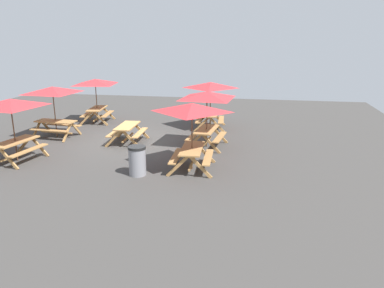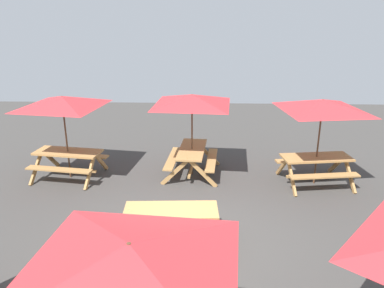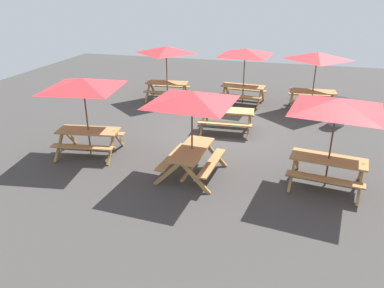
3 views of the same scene
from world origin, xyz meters
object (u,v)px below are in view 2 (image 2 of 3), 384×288
object	(u,v)px
picnic_table_1	(192,106)
picnic_table_5	(63,108)
picnic_table_4	(171,219)
picnic_table_3	(130,272)
picnic_table_0	(322,111)

from	to	relation	value
picnic_table_1	picnic_table_5	bearing A→B (deg)	99.97
picnic_table_1	picnic_table_4	xyz separation A→B (m)	(-0.27, -3.49, -1.43)
picnic_table_3	picnic_table_4	distance (m)	3.73
picnic_table_0	picnic_table_1	bearing A→B (deg)	163.08
picnic_table_1	picnic_table_5	world-z (taller)	same
picnic_table_1	picnic_table_4	world-z (taller)	picnic_table_1
picnic_table_0	picnic_table_3	bearing A→B (deg)	-127.62
picnic_table_1	picnic_table_4	bearing A→B (deg)	179.65
picnic_table_4	picnic_table_3	bearing A→B (deg)	-93.93
picnic_table_0	picnic_table_4	bearing A→B (deg)	-148.39
picnic_table_3	picnic_table_5	bearing A→B (deg)	120.14
picnic_table_3	picnic_table_4	bearing A→B (deg)	94.33
picnic_table_3	picnic_table_5	distance (m)	7.27
picnic_table_5	picnic_table_4	bearing A→B (deg)	-37.03
picnic_table_1	picnic_table_3	xyz separation A→B (m)	(-0.32, -6.93, 0.00)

